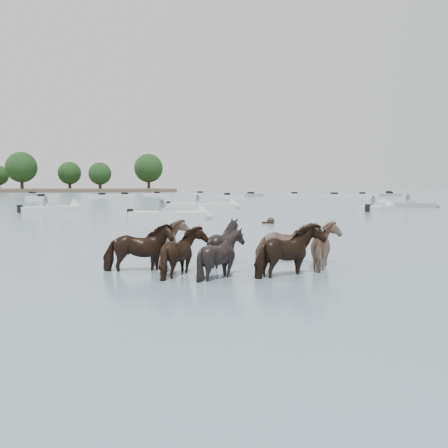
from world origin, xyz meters
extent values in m
plane|color=slate|center=(0.00, 0.00, 0.00)|extent=(400.00, 400.00, 0.00)
imported|color=black|center=(-1.93, 0.12, 0.49)|extent=(1.79, 0.86, 1.49)
imported|color=#8E7260|center=(-0.99, 1.58, 0.47)|extent=(1.27, 1.47, 1.45)
imported|color=black|center=(0.37, 0.73, 0.50)|extent=(1.59, 1.48, 1.51)
imported|color=tan|center=(2.12, 0.72, 0.46)|extent=(1.77, 0.97, 1.43)
imported|color=black|center=(-0.83, -0.65, 0.46)|extent=(1.33, 1.52, 1.43)
imported|color=black|center=(0.00, -1.05, 0.45)|extent=(1.35, 1.22, 1.41)
imported|color=black|center=(1.60, -1.17, 0.50)|extent=(1.97, 1.52, 1.52)
imported|color=gray|center=(3.02, -0.18, 0.48)|extent=(1.24, 1.45, 1.46)
sphere|color=black|center=(5.51, 14.54, 0.12)|extent=(0.44, 0.44, 0.44)
cube|color=black|center=(5.26, 14.54, 0.02)|extent=(0.50, 0.22, 0.18)
cube|color=silver|center=(-8.69, 28.75, 0.20)|extent=(5.00, 3.96, 0.55)
cone|color=silver|center=(-6.61, 30.05, 0.20)|extent=(1.61, 1.83, 1.60)
cube|color=#99ADB7|center=(-8.69, 28.75, 0.55)|extent=(1.27, 1.37, 0.35)
cube|color=black|center=(-10.77, 27.44, 0.35)|extent=(0.48, 0.48, 0.60)
cylinder|color=#595966|center=(-9.09, 28.75, 0.75)|extent=(0.36, 0.36, 0.70)
sphere|color=#595966|center=(-9.09, 28.75, 1.20)|extent=(0.24, 0.24, 0.24)
cube|color=silver|center=(0.04, 19.22, 0.20)|extent=(5.14, 2.62, 0.55)
cone|color=silver|center=(2.44, 18.69, 0.20)|extent=(1.22, 1.76, 1.60)
cube|color=#99ADB7|center=(0.04, 19.22, 0.55)|extent=(1.02, 1.27, 0.35)
cube|color=black|center=(-2.35, 19.75, 0.35)|extent=(0.42, 0.42, 0.60)
cylinder|color=#595966|center=(-0.36, 19.22, 0.75)|extent=(0.36, 0.36, 0.70)
sphere|color=#595966|center=(-0.36, 19.22, 1.20)|extent=(0.24, 0.24, 0.24)
cube|color=silver|center=(4.02, 32.94, 0.20)|extent=(6.52, 3.25, 0.55)
cone|color=silver|center=(7.06, 32.09, 0.20)|extent=(1.30, 1.78, 1.60)
cube|color=#99ADB7|center=(4.02, 32.94, 0.55)|extent=(1.07, 1.29, 0.35)
cube|color=black|center=(0.98, 33.80, 0.35)|extent=(0.43, 0.43, 0.60)
cylinder|color=#595966|center=(3.62, 32.94, 0.75)|extent=(0.36, 0.36, 0.70)
sphere|color=#595966|center=(3.62, 32.94, 1.20)|extent=(0.24, 0.24, 0.24)
cube|color=silver|center=(17.84, 25.83, 0.20)|extent=(4.43, 4.39, 0.55)
cone|color=silver|center=(19.49, 27.45, 0.20)|extent=(1.76, 1.77, 1.60)
cube|color=#99ADB7|center=(17.84, 25.83, 0.55)|extent=(1.36, 1.36, 0.35)
cube|color=black|center=(16.19, 24.20, 0.35)|extent=(0.49, 0.49, 0.60)
cylinder|color=#595966|center=(17.44, 25.83, 0.75)|extent=(0.36, 0.36, 0.70)
sphere|color=#595966|center=(17.44, 25.83, 1.20)|extent=(0.24, 0.24, 0.24)
cube|color=gray|center=(24.25, 31.37, 0.20)|extent=(4.54, 3.87, 0.55)
cone|color=gray|center=(26.05, 30.09, 0.20)|extent=(1.66, 1.83, 1.60)
cube|color=#99ADB7|center=(24.25, 31.37, 0.55)|extent=(1.30, 1.38, 0.35)
cube|color=black|center=(22.44, 32.65, 0.35)|extent=(0.49, 0.49, 0.60)
cylinder|color=#595966|center=(23.85, 31.37, 0.75)|extent=(0.36, 0.36, 0.70)
sphere|color=#595966|center=(23.85, 31.37, 1.20)|extent=(0.24, 0.24, 0.24)
cube|color=gray|center=(-22.10, 89.67, 0.22)|extent=(4.53, 2.42, 0.60)
cube|color=black|center=(-22.10, 89.67, 0.60)|extent=(1.20, 1.20, 0.50)
cube|color=silver|center=(-15.50, 62.29, 0.22)|extent=(4.46, 2.50, 0.60)
cube|color=black|center=(-15.50, 62.29, 0.60)|extent=(1.22, 1.22, 0.50)
cube|color=silver|center=(-7.66, 72.74, 0.22)|extent=(4.56, 2.49, 0.60)
cube|color=black|center=(-7.66, 72.74, 0.60)|extent=(1.21, 1.21, 0.50)
cube|color=silver|center=(-4.00, 76.57, 0.22)|extent=(4.54, 2.59, 0.60)
cube|color=black|center=(-4.00, 76.57, 0.60)|extent=(1.23, 1.23, 0.50)
cube|color=silver|center=(2.08, 85.48, 0.22)|extent=(5.53, 2.49, 0.60)
cube|color=black|center=(2.08, 85.48, 0.60)|extent=(1.17, 1.17, 0.50)
cube|color=silver|center=(11.02, 88.91, 0.22)|extent=(4.36, 2.47, 0.60)
cube|color=black|center=(11.02, 88.91, 0.60)|extent=(1.22, 1.22, 0.50)
cube|color=silver|center=(12.93, 68.20, 0.22)|extent=(6.00, 2.86, 0.60)
cube|color=black|center=(12.93, 68.20, 0.60)|extent=(1.21, 1.21, 0.50)
cube|color=gray|center=(19.26, 78.20, 0.22)|extent=(4.81, 2.28, 0.60)
cube|color=black|center=(19.26, 78.20, 0.60)|extent=(1.16, 1.16, 0.50)
cube|color=silver|center=(27.44, 77.10, 0.22)|extent=(5.38, 1.69, 0.60)
cube|color=black|center=(27.44, 77.10, 0.60)|extent=(1.04, 1.04, 0.50)
cube|color=silver|center=(32.73, 70.61, 0.22)|extent=(4.58, 2.11, 0.60)
cube|color=black|center=(32.73, 70.61, 0.60)|extent=(1.13, 1.13, 0.50)
cube|color=silver|center=(39.03, 72.58, 0.22)|extent=(5.96, 3.19, 0.60)
cube|color=black|center=(39.03, 72.58, 0.60)|extent=(1.26, 1.26, 0.50)
cube|color=gray|center=(46.47, 76.27, 0.22)|extent=(4.54, 1.78, 0.60)
cube|color=black|center=(46.47, 76.27, 0.60)|extent=(1.06, 1.06, 0.50)
cube|color=silver|center=(51.80, 86.40, 0.22)|extent=(4.99, 2.77, 0.60)
cube|color=black|center=(51.80, 86.40, 0.60)|extent=(1.24, 1.24, 0.50)
cylinder|color=#382619|center=(-35.93, 145.13, 2.07)|extent=(1.00, 1.00, 4.15)
sphere|color=black|center=(-35.93, 145.13, 7.49)|extent=(9.22, 9.22, 9.22)
cylinder|color=#382619|center=(-23.12, 153.54, 1.65)|extent=(1.00, 1.00, 3.31)
sphere|color=black|center=(-23.12, 153.54, 5.97)|extent=(7.35, 7.35, 7.35)
cylinder|color=#382619|center=(-12.93, 144.33, 1.56)|extent=(1.00, 1.00, 3.12)
sphere|color=black|center=(-12.93, 144.33, 5.63)|extent=(6.93, 6.93, 6.93)
cylinder|color=#382619|center=(2.18, 155.17, 2.15)|extent=(1.00, 1.00, 4.29)
sphere|color=black|center=(2.18, 155.17, 7.75)|extent=(9.53, 9.53, 9.53)
camera|label=1|loc=(-1.96, -12.35, 2.18)|focal=39.53mm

